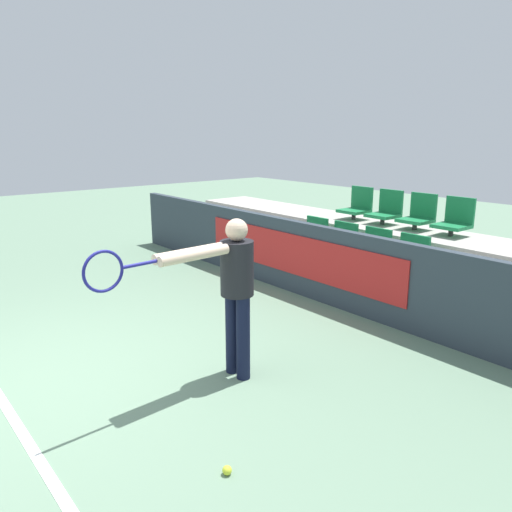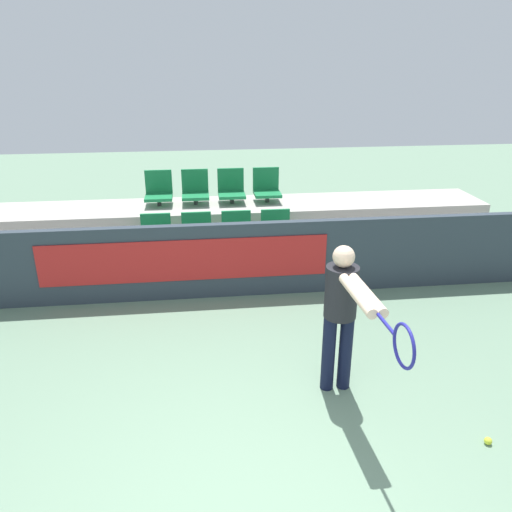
# 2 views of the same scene
# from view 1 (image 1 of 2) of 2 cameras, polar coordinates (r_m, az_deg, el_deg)

# --- Properties ---
(ground_plane) EXTENTS (30.00, 30.00, 0.00)m
(ground_plane) POSITION_cam_1_polar(r_m,az_deg,el_deg) (5.17, -23.26, -13.15)
(ground_plane) COLOR slate
(barrier_wall) EXTENTS (9.40, 0.14, 1.04)m
(barrier_wall) POSITION_cam_1_polar(r_m,az_deg,el_deg) (6.84, 7.20, -0.82)
(barrier_wall) COLOR #2D3842
(barrier_wall) RESTS_ON ground
(bleacher_tier_front) EXTENTS (9.00, 1.07, 0.41)m
(bleacher_tier_front) POSITION_cam_1_polar(r_m,az_deg,el_deg) (7.36, 10.53, -2.43)
(bleacher_tier_front) COLOR #ADA89E
(bleacher_tier_front) RESTS_ON ground
(bleacher_tier_middle) EXTENTS (9.00, 1.07, 0.81)m
(bleacher_tier_middle) POSITION_cam_1_polar(r_m,az_deg,el_deg) (8.14, 15.49, 0.36)
(bleacher_tier_middle) COLOR #ADA89E
(bleacher_tier_middle) RESTS_ON ground
(stadium_chair_0) EXTENTS (0.44, 0.43, 0.54)m
(stadium_chair_0) POSITION_cam_1_polar(r_m,az_deg,el_deg) (7.93, 6.40, 2.09)
(stadium_chair_0) COLOR #333333
(stadium_chair_0) RESTS_ON bleacher_tier_front
(stadium_chair_1) EXTENTS (0.44, 0.43, 0.54)m
(stadium_chair_1) POSITION_cam_1_polar(r_m,az_deg,el_deg) (7.54, 9.61, 1.35)
(stadium_chair_1) COLOR #333333
(stadium_chair_1) RESTS_ON bleacher_tier_front
(stadium_chair_2) EXTENTS (0.44, 0.43, 0.54)m
(stadium_chair_2) POSITION_cam_1_polar(r_m,az_deg,el_deg) (7.18, 13.15, 0.52)
(stadium_chair_2) COLOR #333333
(stadium_chair_2) RESTS_ON bleacher_tier_front
(stadium_chair_3) EXTENTS (0.44, 0.43, 0.54)m
(stadium_chair_3) POSITION_cam_1_polar(r_m,az_deg,el_deg) (6.85, 17.06, -0.39)
(stadium_chair_3) COLOR #333333
(stadium_chair_3) RESTS_ON bleacher_tier_front
(stadium_chair_4) EXTENTS (0.44, 0.43, 0.54)m
(stadium_chair_4) POSITION_cam_1_polar(r_m,az_deg,el_deg) (8.65, 11.48, 5.63)
(stadium_chair_4) COLOR #333333
(stadium_chair_4) RESTS_ON bleacher_tier_middle
(stadium_chair_5) EXTENTS (0.44, 0.43, 0.54)m
(stadium_chair_5) POSITION_cam_1_polar(r_m,az_deg,el_deg) (8.29, 14.64, 5.10)
(stadium_chair_5) COLOR #333333
(stadium_chair_5) RESTS_ON bleacher_tier_middle
(stadium_chair_6) EXTENTS (0.44, 0.43, 0.54)m
(stadium_chair_6) POSITION_cam_1_polar(r_m,az_deg,el_deg) (7.97, 18.07, 4.51)
(stadium_chair_6) COLOR #333333
(stadium_chair_6) RESTS_ON bleacher_tier_middle
(stadium_chair_7) EXTENTS (0.44, 0.43, 0.54)m
(stadium_chair_7) POSITION_cam_1_polar(r_m,az_deg,el_deg) (7.67, 21.77, 3.84)
(stadium_chair_7) COLOR #333333
(stadium_chair_7) RESTS_ON bleacher_tier_middle
(tennis_player) EXTENTS (0.31, 1.59, 1.52)m
(tennis_player) POSITION_cam_1_polar(r_m,az_deg,el_deg) (4.51, -3.05, -3.12)
(tennis_player) COLOR black
(tennis_player) RESTS_ON ground
(tennis_ball) EXTENTS (0.07, 0.07, 0.07)m
(tennis_ball) POSITION_cam_1_polar(r_m,az_deg,el_deg) (3.69, -3.32, -23.25)
(tennis_ball) COLOR #CCDB33
(tennis_ball) RESTS_ON ground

